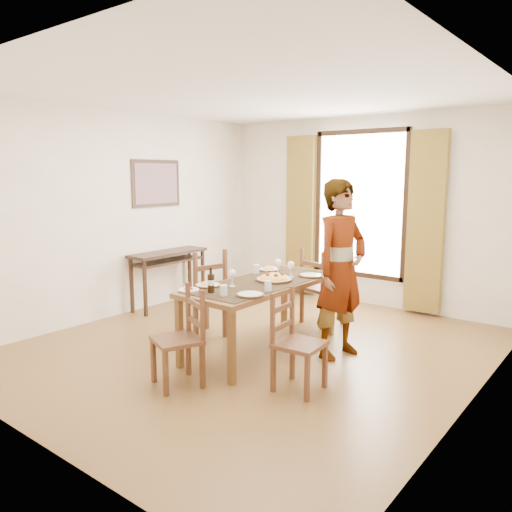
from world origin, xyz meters
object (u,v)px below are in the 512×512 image
Objects in this scene: dining_table at (262,288)px; console_table at (168,259)px; man at (341,269)px; pasta_platter at (274,276)px.

console_table is at bearing 164.30° from dining_table.
man is (2.87, -0.23, 0.24)m from console_table.
console_table is 2.22m from dining_table.
dining_table is at bearing 129.41° from man.
dining_table is 0.18m from pasta_platter.
dining_table is (2.14, -0.60, 0.00)m from console_table.
pasta_platter is (-0.66, -0.26, -0.11)m from man.
console_table is at bearing 167.53° from pasta_platter.
console_table reaches higher than dining_table.
man reaches higher than dining_table.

